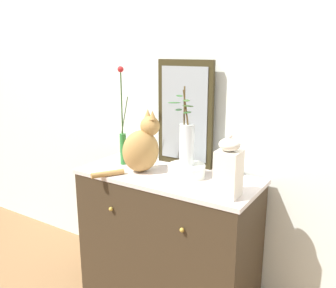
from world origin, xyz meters
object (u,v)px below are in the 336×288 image
mirror_leaning (185,114)px  vase_slim_green (123,136)px  jar_lidded_porcelain (228,169)px  cat_sitting (142,147)px  vase_glass_clear (187,142)px  sideboard (168,238)px  bowl_porcelain (186,171)px

mirror_leaning → vase_slim_green: mirror_leaning is taller
mirror_leaning → jar_lidded_porcelain: bearing=-37.4°
vase_slim_green → cat_sitting: bearing=-15.9°
cat_sitting → vase_glass_clear: 0.28m
sideboard → vase_glass_clear: (0.10, 0.03, 0.61)m
jar_lidded_porcelain → cat_sitting: bearing=171.7°
cat_sitting → jar_lidded_porcelain: (0.58, -0.08, -0.00)m
sideboard → vase_glass_clear: bearing=14.0°
mirror_leaning → vase_glass_clear: bearing=-57.7°
vase_slim_green → jar_lidded_porcelain: size_ratio=1.90×
vase_glass_clear → jar_lidded_porcelain: size_ratio=1.38×
vase_slim_green → bowl_porcelain: vase_slim_green is taller
bowl_porcelain → mirror_leaning: bearing=122.8°
sideboard → bowl_porcelain: (0.11, 0.03, 0.44)m
vase_slim_green → jar_lidded_porcelain: 0.77m
mirror_leaning → cat_sitting: mirror_leaning is taller
cat_sitting → mirror_leaning: bearing=58.5°
sideboard → bowl_porcelain: size_ratio=4.98×
sideboard → cat_sitting: 0.58m
cat_sitting → vase_glass_clear: bearing=12.6°
vase_slim_green → bowl_porcelain: bearing=1.2°
bowl_porcelain → cat_sitting: bearing=-167.1°
cat_sitting → bowl_porcelain: cat_sitting is taller
cat_sitting → vase_slim_green: size_ratio=0.66×
sideboard → cat_sitting: size_ratio=2.66×
vase_glass_clear → jar_lidded_porcelain: 0.35m
mirror_leaning → vase_glass_clear: (0.12, -0.18, -0.12)m
bowl_porcelain → jar_lidded_porcelain: size_ratio=0.67×
vase_glass_clear → bowl_porcelain: bearing=62.9°
bowl_porcelain → jar_lidded_porcelain: (0.31, -0.14, 0.11)m
vase_slim_green → vase_glass_clear: vase_slim_green is taller
vase_glass_clear → jar_lidded_porcelain: bearing=-24.7°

